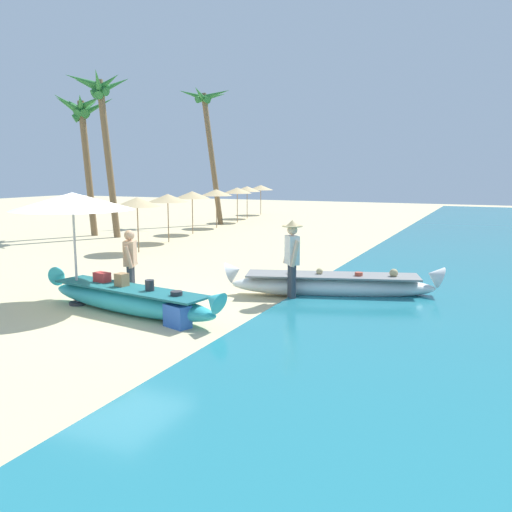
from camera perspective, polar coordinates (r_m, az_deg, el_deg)
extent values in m
plane|color=beige|center=(11.44, -14.68, -5.45)|extent=(80.00, 80.00, 0.00)
ellipsoid|color=#33B2BC|center=(10.98, -13.32, -4.65)|extent=(4.40, 1.38, 0.50)
cone|color=#33B2BC|center=(12.52, -20.06, -1.88)|extent=(0.47, 0.48, 0.49)
cone|color=#33B2BC|center=(9.51, -4.54, -4.68)|extent=(0.47, 0.48, 0.49)
cube|color=#1C6267|center=(10.92, -13.37, -3.37)|extent=(3.72, 1.28, 0.04)
cylinder|color=#2D2D33|center=(10.05, -8.44, -4.00)|extent=(0.22, 0.22, 0.10)
cylinder|color=#2D2D33|center=(10.53, -11.22, -3.12)|extent=(0.18, 0.18, 0.23)
cube|color=#9E754C|center=(11.07, -14.06, -2.50)|extent=(0.25, 0.25, 0.28)
cube|color=#B73333|center=(11.61, -16.02, -2.21)|extent=(0.36, 0.27, 0.22)
ellipsoid|color=white|center=(12.14, 8.03, -3.20)|extent=(4.56, 2.13, 0.50)
cone|color=white|center=(12.24, -2.35, -1.59)|extent=(0.56, 0.60, 0.56)
cone|color=white|center=(12.33, 18.41, -1.98)|extent=(0.56, 0.60, 0.56)
cube|color=gray|center=(12.09, 8.06, -2.05)|extent=(3.88, 1.93, 0.04)
sphere|color=tan|center=(12.14, 14.41, -1.76)|extent=(0.19, 0.19, 0.19)
cylinder|color=#B74C38|center=(12.03, 10.85, -1.94)|extent=(0.17, 0.17, 0.10)
sphere|color=tan|center=(12.12, 6.76, -1.64)|extent=(0.15, 0.15, 0.15)
sphere|color=tan|center=(12.08, 3.74, -1.61)|extent=(0.16, 0.16, 0.16)
cylinder|color=#333842|center=(11.52, 3.93, -2.96)|extent=(0.14, 0.14, 0.83)
cylinder|color=#333842|center=(11.65, 3.70, -2.83)|extent=(0.14, 0.14, 0.83)
cube|color=silver|center=(11.46, 3.85, 0.65)|extent=(0.40, 0.42, 0.62)
cylinder|color=beige|center=(11.24, 4.15, 0.22)|extent=(0.21, 0.20, 0.56)
cylinder|color=beige|center=(11.67, 3.38, 0.56)|extent=(0.21, 0.20, 0.56)
sphere|color=beige|center=(11.40, 3.88, 2.78)|extent=(0.22, 0.22, 0.22)
cylinder|color=tan|center=(11.40, 3.88, 3.18)|extent=(0.44, 0.44, 0.02)
cone|color=tan|center=(11.39, 3.89, 3.53)|extent=(0.26, 0.26, 0.12)
cylinder|color=#333842|center=(11.92, -13.04, -2.82)|extent=(0.14, 0.14, 0.80)
cylinder|color=#333842|center=(11.79, -13.19, -2.96)|extent=(0.14, 0.14, 0.80)
cube|color=tan|center=(11.74, -13.23, 0.30)|extent=(0.35, 0.42, 0.53)
cylinder|color=tan|center=(11.96, -12.88, 0.23)|extent=(0.21, 0.16, 0.49)
cylinder|color=tan|center=(11.52, -13.38, -0.12)|extent=(0.21, 0.16, 0.49)
sphere|color=tan|center=(11.69, -13.30, 2.16)|extent=(0.22, 0.22, 0.22)
cylinder|color=#B7B7BC|center=(11.81, -18.65, 0.62)|extent=(0.05, 0.05, 2.34)
cone|color=silver|center=(11.72, -18.90, 5.53)|extent=(2.50, 2.50, 0.35)
cylinder|color=#333338|center=(12.02, -18.38, -4.77)|extent=(0.36, 0.36, 0.06)
cylinder|color=#8E6B47|center=(19.05, -12.43, 3.22)|extent=(0.04, 0.04, 1.90)
cone|color=tan|center=(18.98, -12.51, 5.63)|extent=(1.60, 1.60, 0.32)
cylinder|color=#8E6B47|center=(21.59, -9.30, 3.97)|extent=(0.04, 0.04, 1.90)
cone|color=tan|center=(21.54, -9.35, 6.10)|extent=(1.60, 1.60, 0.32)
cylinder|color=#8E6B47|center=(24.33, -6.76, 4.58)|extent=(0.04, 0.04, 1.90)
cone|color=tan|center=(24.28, -6.79, 6.47)|extent=(1.60, 1.60, 0.32)
cylinder|color=#8E6B47|center=(26.90, -4.22, 5.04)|extent=(0.04, 0.04, 1.90)
cone|color=tan|center=(26.85, -4.24, 6.74)|extent=(1.60, 1.60, 0.32)
cylinder|color=#8E6B47|center=(29.68, -2.00, 5.43)|extent=(0.04, 0.04, 1.90)
cone|color=tan|center=(29.64, -2.01, 6.97)|extent=(1.60, 1.60, 0.32)
cylinder|color=#8E6B47|center=(32.21, -0.95, 5.71)|extent=(0.04, 0.04, 1.90)
cone|color=tan|center=(32.17, -0.95, 7.13)|extent=(1.60, 1.60, 0.32)
cylinder|color=#8E6B47|center=(34.95, 0.51, 5.97)|extent=(0.04, 0.04, 1.90)
cone|color=tan|center=(34.91, 0.51, 7.28)|extent=(1.60, 1.60, 0.32)
cylinder|color=brown|center=(28.78, -4.67, 10.16)|extent=(1.21, 0.28, 6.83)
cone|color=#287033|center=(29.02, -4.61, 16.67)|extent=(1.99, 0.44, 0.74)
cone|color=#287033|center=(29.55, -4.75, 16.49)|extent=(1.12, 1.86, 0.78)
cone|color=#287033|center=(29.68, -6.10, 16.43)|extent=(1.79, 1.22, 0.79)
cone|color=#287033|center=(29.16, -6.51, 16.59)|extent=(1.51, 1.43, 0.75)
cone|color=#287033|center=(28.76, -5.90, 16.64)|extent=(0.79, 1.96, 0.86)
cylinder|color=brown|center=(23.75, -15.39, 9.82)|extent=(0.89, 0.28, 6.56)
cone|color=#287033|center=(23.92, -15.58, 17.24)|extent=(1.51, 0.49, 0.92)
cone|color=#287033|center=(24.30, -15.14, 16.99)|extent=(1.32, 1.58, 1.08)
cone|color=#287033|center=(24.69, -16.09, 16.77)|extent=(1.25, 1.72, 1.14)
cone|color=#287033|center=(24.59, -17.17, 16.91)|extent=(2.00, 0.59, 0.99)
cone|color=#287033|center=(24.10, -17.48, 17.22)|extent=(1.36, 1.69, 0.78)
cone|color=#287033|center=(23.66, -16.41, 17.12)|extent=(1.42, 1.80, 1.15)
cylinder|color=brown|center=(24.63, -17.42, 8.78)|extent=(0.70, 0.28, 5.77)
cone|color=#287033|center=(24.59, -17.38, 15.20)|extent=(1.74, 0.57, 0.81)
cone|color=#287033|center=(24.95, -16.85, 14.76)|extent=(1.55, 1.56, 1.24)
cone|color=#287033|center=(25.28, -17.49, 14.84)|extent=(0.52, 1.63, 1.01)
cone|color=#287033|center=(25.35, -18.54, 14.80)|extent=(1.70, 1.01, 1.00)
cone|color=#287033|center=(24.99, -19.03, 14.72)|extent=(1.40, 1.06, 1.10)
cone|color=#287033|center=(24.67, -19.04, 14.91)|extent=(0.78, 1.73, 1.04)
cone|color=#287033|center=(24.52, -18.13, 15.04)|extent=(1.25, 1.37, 0.96)
cube|color=blue|center=(9.86, -8.33, -6.31)|extent=(0.56, 0.42, 0.42)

